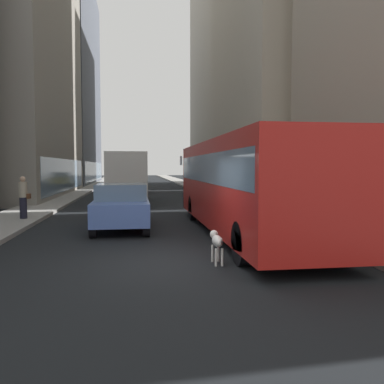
{
  "coord_description": "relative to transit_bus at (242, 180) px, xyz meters",
  "views": [
    {
      "loc": [
        -0.71,
        -9.2,
        2.22
      ],
      "look_at": [
        1.12,
        3.62,
        1.4
      ],
      "focal_mm": 37.25,
      "sensor_mm": 36.0,
      "label": 1
    }
  ],
  "objects": [
    {
      "name": "building_left_far",
      "position": [
        -14.7,
        40.72,
        11.23
      ],
      "size": [
        11.8,
        22.16,
        26.02
      ],
      "color": "#4C515B",
      "rests_on": "ground"
    },
    {
      "name": "ground_plane",
      "position": [
        -2.8,
        31.42,
        -1.78
      ],
      "size": [
        120.0,
        120.0,
        0.0
      ],
      "primitive_type": "plane",
      "color": "black"
    },
    {
      "name": "transit_bus",
      "position": [
        0.0,
        0.0,
        0.0
      ],
      "size": [
        2.78,
        11.53,
        3.05
      ],
      "color": "red",
      "rests_on": "ground"
    },
    {
      "name": "car_red_coupe",
      "position": [
        -4.0,
        22.43,
        -0.96
      ],
      "size": [
        1.75,
        4.05,
        1.62
      ],
      "color": "red",
      "rests_on": "ground"
    },
    {
      "name": "box_truck",
      "position": [
        -4.0,
        12.42,
        -0.11
      ],
      "size": [
        2.3,
        7.5,
        3.05
      ],
      "color": "#19519E",
      "rests_on": "ground"
    },
    {
      "name": "car_blue_hatchback",
      "position": [
        -4.0,
        1.68,
        -0.95
      ],
      "size": [
        1.87,
        4.62,
        1.62
      ],
      "color": "#4C6BB7",
      "rests_on": "ground"
    },
    {
      "name": "sidewalk_left",
      "position": [
        -8.5,
        31.42,
        -1.7
      ],
      "size": [
        2.4,
        110.0,
        0.15
      ],
      "primitive_type": "cube",
      "color": "gray",
      "rests_on": "ground"
    },
    {
      "name": "car_yellow_taxi",
      "position": [
        -5.6,
        34.05,
        -0.96
      ],
      "size": [
        1.78,
        4.06,
        1.62
      ],
      "color": "yellow",
      "rests_on": "ground"
    },
    {
      "name": "building_right_far",
      "position": [
        9.1,
        34.96,
        11.43
      ],
      "size": [
        9.59,
        17.98,
        26.44
      ],
      "color": "#B2A893",
      "rests_on": "ground"
    },
    {
      "name": "dalmatian_dog",
      "position": [
        -1.67,
        -3.89,
        -1.26
      ],
      "size": [
        0.22,
        0.96,
        0.72
      ],
      "color": "white",
      "rests_on": "ground"
    },
    {
      "name": "sidewalk_right",
      "position": [
        2.9,
        31.42,
        -1.7
      ],
      "size": [
        2.4,
        110.0,
        0.15
      ],
      "primitive_type": "cube",
      "color": "gray",
      "rests_on": "ground"
    },
    {
      "name": "pedestrian_with_handbag",
      "position": [
        -7.95,
        3.87,
        -0.76
      ],
      "size": [
        0.45,
        0.34,
        1.69
      ],
      "color": "#1E1E2D",
      "rests_on": "sidewalk_left"
    }
  ]
}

